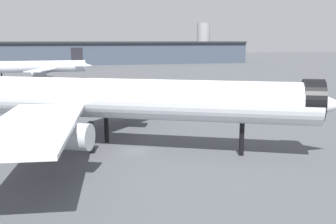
{
  "coord_description": "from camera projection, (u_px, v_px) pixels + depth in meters",
  "views": [
    {
      "loc": [
        -1.85,
        -56.72,
        16.62
      ],
      "look_at": [
        5.25,
        -0.76,
        6.05
      ],
      "focal_mm": 41.25,
      "sensor_mm": 36.0,
      "label": 1
    }
  ],
  "objects": [
    {
      "name": "airliner_far_taxiway",
      "position": [
        35.0,
        67.0,
        154.85
      ],
      "size": [
        45.42,
        41.05,
        13.5
      ],
      "rotation": [
        0.0,
        0.0,
        3.27
      ],
      "color": "silver",
      "rests_on": "ground"
    },
    {
      "name": "terminal_building",
      "position": [
        86.0,
        53.0,
        265.89
      ],
      "size": [
        234.04,
        57.46,
        28.8
      ],
      "rotation": [
        0.0,
        0.0,
        0.12
      ],
      "color": "#3D4756",
      "rests_on": "ground"
    },
    {
      "name": "airliner_near_gate",
      "position": [
        114.0,
        99.0,
        58.66
      ],
      "size": [
        64.76,
        57.76,
        17.54
      ],
      "rotation": [
        0.0,
        0.0,
        -0.32
      ],
      "color": "silver",
      "rests_on": "ground"
    },
    {
      "name": "ground",
      "position": [
        133.0,
        151.0,
        58.59
      ],
      "size": [
        900.0,
        900.0,
        0.0
      ],
      "primitive_type": "plane",
      "color": "#4C4F54"
    },
    {
      "name": "baggage_cart_trailing",
      "position": [
        307.0,
        118.0,
        78.5
      ],
      "size": [
        2.69,
        2.36,
        1.82
      ],
      "rotation": [
        0.0,
        0.0,
        0.24
      ],
      "color": "black",
      "rests_on": "ground"
    }
  ]
}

